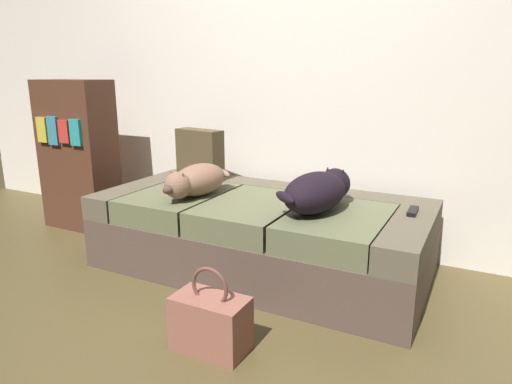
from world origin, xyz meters
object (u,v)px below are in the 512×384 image
object	(u,v)px
dog_tan	(196,180)
throw_pillow	(200,155)
couch	(260,234)
dog_dark	(319,191)
handbag	(211,322)
bookshelf	(78,155)
tv_remote	(413,211)

from	to	relation	value
dog_tan	throw_pillow	world-z (taller)	throw_pillow
couch	throw_pillow	distance (m)	0.75
couch	dog_dark	bearing A→B (deg)	-10.00
handbag	bookshelf	world-z (taller)	bookshelf
couch	handbag	size ratio (longest dim) A/B	5.05
dog_tan	bookshelf	world-z (taller)	bookshelf
dog_tan	tv_remote	size ratio (longest dim) A/B	3.66
dog_dark	throw_pillow	world-z (taller)	throw_pillow
dog_dark	bookshelf	bearing A→B (deg)	175.53
tv_remote	throw_pillow	bearing A→B (deg)	172.23
couch	throw_pillow	bearing A→B (deg)	156.46
throw_pillow	couch	bearing A→B (deg)	-23.54
bookshelf	dog_tan	bearing A→B (deg)	-9.87
dog_dark	tv_remote	bearing A→B (deg)	20.67
dog_dark	dog_tan	bearing A→B (deg)	-175.62
handbag	throw_pillow	bearing A→B (deg)	125.40
dog_tan	throw_pillow	distance (m)	0.45
tv_remote	bookshelf	bearing A→B (deg)	178.75
dog_tan	handbag	bearing A→B (deg)	-52.35
throw_pillow	handbag	xyz separation A→B (m)	(0.78, -1.10, -0.48)
tv_remote	bookshelf	world-z (taller)	bookshelf
handbag	bookshelf	distance (m)	2.03
tv_remote	throw_pillow	distance (m)	1.44
dog_dark	handbag	world-z (taller)	dog_dark
couch	dog_dark	xyz separation A→B (m)	(0.38, -0.07, 0.33)
dog_tan	throw_pillow	bearing A→B (deg)	120.79
dog_tan	dog_dark	bearing A→B (deg)	4.38
couch	tv_remote	xyz separation A→B (m)	(0.84, 0.11, 0.23)
dog_tan	bookshelf	distance (m)	1.22
bookshelf	tv_remote	bearing A→B (deg)	0.51
dog_dark	handbag	xyz separation A→B (m)	(-0.19, -0.77, -0.42)
handbag	couch	bearing A→B (deg)	102.83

